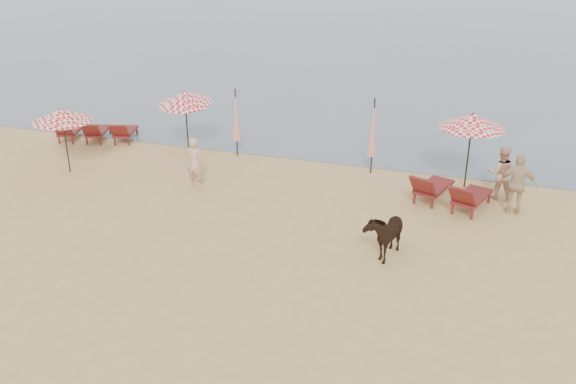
# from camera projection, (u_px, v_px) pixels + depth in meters

# --- Properties ---
(ground) EXTENTS (120.00, 120.00, 0.00)m
(ground) POSITION_uv_depth(u_px,v_px,m) (214.00, 338.00, 12.95)
(ground) COLOR tan
(ground) RESTS_ON ground
(lounger_cluster_left) EXTENTS (2.98, 2.18, 0.59)m
(lounger_cluster_left) POSITION_uv_depth(u_px,v_px,m) (96.00, 131.00, 23.53)
(lounger_cluster_left) COLOR maroon
(lounger_cluster_left) RESTS_ON ground
(lounger_cluster_right) EXTENTS (2.35, 2.31, 0.67)m
(lounger_cluster_right) POSITION_uv_depth(u_px,v_px,m) (449.00, 192.00, 18.43)
(lounger_cluster_right) COLOR maroon
(lounger_cluster_right) RESTS_ON ground
(umbrella_open_left_a) EXTENTS (1.89, 1.89, 2.15)m
(umbrella_open_left_a) POSITION_uv_depth(u_px,v_px,m) (62.00, 115.00, 20.23)
(umbrella_open_left_a) COLOR black
(umbrella_open_left_a) RESTS_ON ground
(umbrella_open_left_b) EXTENTS (1.82, 1.85, 2.32)m
(umbrella_open_left_b) POSITION_uv_depth(u_px,v_px,m) (185.00, 98.00, 21.78)
(umbrella_open_left_b) COLOR black
(umbrella_open_left_b) RESTS_ON ground
(umbrella_open_right) EXTENTS (1.96, 1.96, 2.39)m
(umbrella_open_right) POSITION_uv_depth(u_px,v_px,m) (472.00, 121.00, 18.99)
(umbrella_open_right) COLOR black
(umbrella_open_right) RESTS_ON ground
(umbrella_closed_left) EXTENTS (0.29, 0.29, 2.39)m
(umbrella_closed_left) POSITION_uv_depth(u_px,v_px,m) (236.00, 115.00, 21.75)
(umbrella_closed_left) COLOR black
(umbrella_closed_left) RESTS_ON ground
(umbrella_closed_right) EXTENTS (0.31, 0.31, 2.51)m
(umbrella_closed_right) POSITION_uv_depth(u_px,v_px,m) (373.00, 128.00, 20.29)
(umbrella_closed_right) COLOR black
(umbrella_closed_right) RESTS_ON ground
(cow) EXTENTS (0.94, 1.56, 1.23)m
(cow) POSITION_uv_depth(u_px,v_px,m) (385.00, 232.00, 15.83)
(cow) COLOR black
(cow) RESTS_ON ground
(beachgoer_left) EXTENTS (0.61, 0.41, 1.63)m
(beachgoer_left) POSITION_uv_depth(u_px,v_px,m) (195.00, 163.00, 19.53)
(beachgoer_left) COLOR #D79E86
(beachgoer_left) RESTS_ON ground
(beachgoer_right_a) EXTENTS (0.86, 0.71, 1.62)m
(beachgoer_right_a) POSITION_uv_depth(u_px,v_px,m) (501.00, 173.00, 18.81)
(beachgoer_right_a) COLOR #D6A085
(beachgoer_right_a) RESTS_ON ground
(beachgoer_right_b) EXTENTS (1.05, 0.45, 1.78)m
(beachgoer_right_b) POSITION_uv_depth(u_px,v_px,m) (517.00, 184.00, 17.82)
(beachgoer_right_b) COLOR tan
(beachgoer_right_b) RESTS_ON ground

